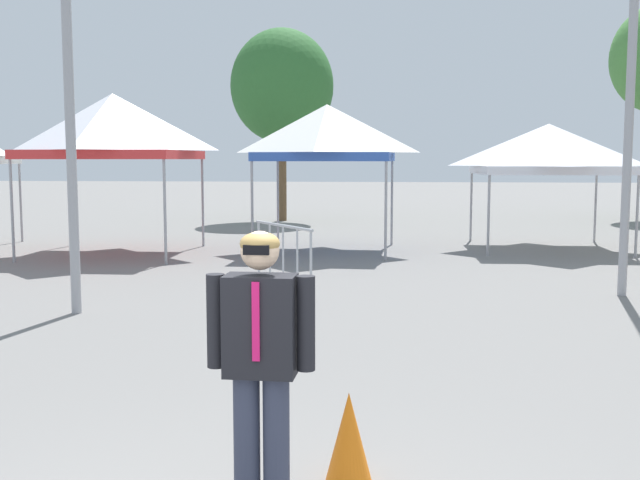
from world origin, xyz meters
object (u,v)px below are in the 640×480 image
tree_behind_tents_right (282,86)px  traffic_cone_lot_center (349,437)px  person_foreground (261,356)px  canopy_tent_far_left (548,149)px  canopy_tent_behind_left (113,127)px  canopy_tent_far_right (327,133)px  crowd_barrier_near_person (283,243)px

tree_behind_tents_right → traffic_cone_lot_center: size_ratio=10.83×
person_foreground → tree_behind_tents_right: tree_behind_tents_right is taller
canopy_tent_far_left → person_foreground: (-4.51, -14.68, -1.41)m
canopy_tent_behind_left → person_foreground: size_ratio=2.07×
canopy_tent_far_right → tree_behind_tents_right: (-2.37, 8.80, 1.94)m
canopy_tent_behind_left → traffic_cone_lot_center: 13.74m
canopy_tent_far_left → canopy_tent_behind_left: bearing=-168.7°
canopy_tent_far_right → person_foreground: (0.82, -13.68, -1.78)m
canopy_tent_far_right → traffic_cone_lot_center: 13.33m
crowd_barrier_near_person → traffic_cone_lot_center: crowd_barrier_near_person is taller
canopy_tent_far_right → crowd_barrier_near_person: bearing=-93.5°
canopy_tent_far_left → crowd_barrier_near_person: size_ratio=2.01×
crowd_barrier_near_person → canopy_tent_far_right: bearing=86.5°
tree_behind_tents_right → traffic_cone_lot_center: tree_behind_tents_right is taller
canopy_tent_behind_left → traffic_cone_lot_center: canopy_tent_behind_left is taller
canopy_tent_behind_left → canopy_tent_far_left: bearing=11.3°
canopy_tent_far_left → crowd_barrier_near_person: (-5.64, -6.10, -1.69)m
person_foreground → tree_behind_tents_right: bearing=98.1°
person_foreground → canopy_tent_far_right: bearing=93.4°
person_foreground → traffic_cone_lot_center: 1.09m
canopy_tent_behind_left → tree_behind_tents_right: 10.29m
crowd_barrier_near_person → tree_behind_tents_right: bearing=98.4°
canopy_tent_behind_left → traffic_cone_lot_center: (6.14, -12.00, -2.63)m
tree_behind_tents_right → canopy_tent_far_left: bearing=-45.4°
tree_behind_tents_right → traffic_cone_lot_center: 22.57m
canopy_tent_behind_left → traffic_cone_lot_center: bearing=-62.9°
tree_behind_tents_right → person_foreground: bearing=-81.9°
canopy_tent_far_left → person_foreground: bearing=-107.1°
canopy_tent_far_left → tree_behind_tents_right: (-7.70, 7.79, 2.31)m
canopy_tent_far_right → tree_behind_tents_right: size_ratio=0.52×
canopy_tent_far_left → traffic_cone_lot_center: 14.75m
canopy_tent_far_right → crowd_barrier_near_person: 5.51m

